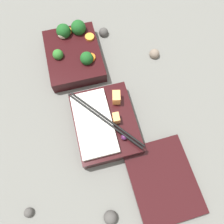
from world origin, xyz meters
name	(u,v)px	position (x,y,z in m)	size (l,w,h in m)	color
ground_plane	(87,89)	(0.00, 0.00, 0.00)	(3.00, 3.00, 0.00)	slate
bento_tray_vegetable	(75,52)	(-0.11, -0.01, 0.03)	(0.19, 0.15, 0.07)	black
bento_tray_rice	(105,123)	(0.12, 0.02, 0.02)	(0.19, 0.15, 0.07)	black
bento_lid	(164,180)	(0.29, 0.13, 0.01)	(0.19, 0.15, 0.02)	black
pebble_0	(30,212)	(0.28, -0.19, 0.01)	(0.02, 0.02, 0.02)	#474442
pebble_1	(112,217)	(0.33, -0.01, 0.01)	(0.03, 0.03, 0.03)	#474442
pebble_2	(104,32)	(-0.18, 0.09, 0.01)	(0.03, 0.03, 0.03)	#474442
pebble_3	(155,54)	(-0.06, 0.22, 0.01)	(0.03, 0.03, 0.03)	#7A6B5B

